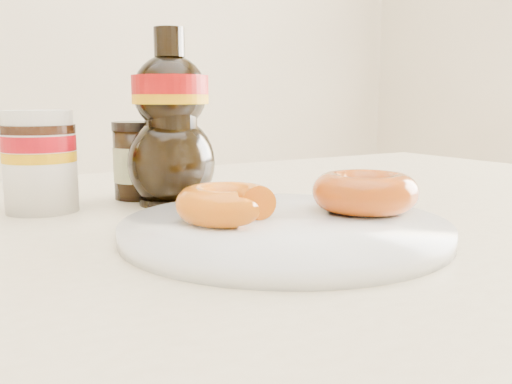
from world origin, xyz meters
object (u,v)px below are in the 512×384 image
donut_bitten (226,204)px  dark_jar (137,161)px  dining_table (245,293)px  plate (284,228)px  nutella_jar (40,157)px  syrup_bottle (171,118)px  donut_whole (365,192)px

donut_bitten → dark_jar: size_ratio=0.95×
dining_table → donut_bitten: (-0.06, -0.06, 0.11)m
dining_table → plate: (-0.01, -0.09, 0.09)m
nutella_jar → dark_jar: size_ratio=1.17×
dining_table → syrup_bottle: 0.22m
donut_whole → syrup_bottle: 0.25m
dining_table → nutella_jar: (-0.18, 0.15, 0.14)m
donut_bitten → dark_jar: (0.00, 0.24, 0.02)m
plate → nutella_jar: (-0.16, 0.24, 0.05)m
donut_bitten → donut_whole: (0.14, -0.03, 0.00)m
dining_table → plate: 0.13m
nutella_jar → dining_table: bearing=-40.9°
syrup_bottle → dark_jar: (-0.02, 0.06, -0.06)m
plate → dark_jar: 0.27m
plate → donut_bitten: 0.06m
donut_whole → nutella_jar: bearing=137.2°
dining_table → donut_whole: bearing=-46.2°
dining_table → donut_whole: size_ratio=13.26×
donut_bitten → nutella_jar: size_ratio=0.82×
plate → donut_whole: (0.10, 0.00, 0.03)m
donut_bitten → dining_table: bearing=70.5°
nutella_jar → syrup_bottle: bearing=-13.9°
dining_table → syrup_bottle: syrup_bottle is taller
plate → nutella_jar: bearing=124.1°
donut_whole → syrup_bottle: bearing=119.9°
plate → syrup_bottle: 0.23m
donut_whole → dark_jar: dark_jar is taller
dining_table → syrup_bottle: size_ratio=6.76×
dining_table → donut_whole: 0.17m
donut_bitten → dark_jar: 0.24m
donut_bitten → dark_jar: dark_jar is taller
plate → dining_table: bearing=83.2°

